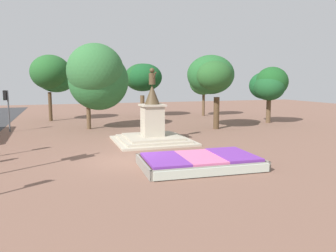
% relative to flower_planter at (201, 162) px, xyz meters
% --- Properties ---
extents(ground_plane, '(90.55, 90.55, 0.00)m').
position_rel_flower_planter_xyz_m(ground_plane, '(-3.14, 2.36, -0.27)').
color(ground_plane, brown).
extents(flower_planter, '(5.84, 3.76, 0.57)m').
position_rel_flower_planter_xyz_m(flower_planter, '(0.00, 0.00, 0.00)').
color(flower_planter, '#38281C').
rests_on(flower_planter, ground_plane).
extents(statue_monument, '(5.12, 5.12, 5.00)m').
position_rel_flower_planter_xyz_m(statue_monument, '(-0.39, 7.19, 0.67)').
color(statue_monument, '#B3A994').
rests_on(statue_monument, ground_plane).
extents(traffic_light_far_corner, '(0.42, 0.31, 3.39)m').
position_rel_flower_planter_xyz_m(traffic_light_far_corner, '(-10.41, 15.18, 2.12)').
color(traffic_light_far_corner, '#4C5156').
rests_on(traffic_light_far_corner, ground_plane).
extents(park_tree_far_left, '(5.25, 5.02, 7.29)m').
position_rel_flower_planter_xyz_m(park_tree_far_left, '(-3.18, 14.62, 4.27)').
color(park_tree_far_left, brown).
rests_on(park_tree_far_left, ground_plane).
extents(park_tree_behind_statue, '(3.86, 3.52, 6.05)m').
position_rel_flower_planter_xyz_m(park_tree_behind_statue, '(10.18, 21.40, 3.97)').
color(park_tree_behind_statue, brown).
rests_on(park_tree_behind_statue, ground_plane).
extents(park_tree_far_right, '(4.61, 4.41, 6.81)m').
position_rel_flower_planter_xyz_m(park_tree_far_right, '(-6.85, 22.27, 4.55)').
color(park_tree_far_right, '#4C3823').
rests_on(park_tree_far_right, ground_plane).
extents(park_tree_street_side, '(4.19, 4.40, 6.14)m').
position_rel_flower_planter_xyz_m(park_tree_street_side, '(2.99, 22.82, 4.26)').
color(park_tree_street_side, brown).
rests_on(park_tree_street_side, ground_plane).
extents(park_tree_mid_canopy, '(4.10, 4.88, 6.38)m').
position_rel_flower_planter_xyz_m(park_tree_mid_canopy, '(6.20, 11.72, 4.36)').
color(park_tree_mid_canopy, '#4C3823').
rests_on(park_tree_mid_canopy, ground_plane).
extents(park_tree_distant, '(3.34, 4.08, 5.49)m').
position_rel_flower_planter_xyz_m(park_tree_distant, '(13.04, 13.19, 3.50)').
color(park_tree_distant, brown).
rests_on(park_tree_distant, ground_plane).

